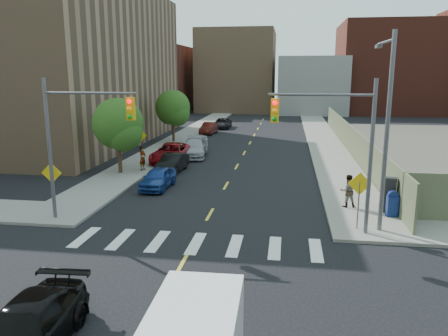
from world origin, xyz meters
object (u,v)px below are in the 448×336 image
(parked_car_grey, at_px, (222,123))
(pedestrian_west, at_px, (143,158))
(parked_car_blue, at_px, (158,178))
(black_sedan, at_px, (26,331))
(parked_car_red, at_px, (171,153))
(payphone, at_px, (390,195))
(parked_car_maroon, at_px, (209,128))
(parked_car_silver, at_px, (194,148))
(parked_car_black, at_px, (172,163))
(pedestrian_east, at_px, (348,191))
(mailbox, at_px, (392,204))
(parked_car_white, at_px, (198,141))

(parked_car_grey, height_order, pedestrian_west, pedestrian_west)
(parked_car_blue, bearing_deg, black_sedan, -82.88)
(parked_car_red, distance_m, payphone, 18.72)
(parked_car_maroon, xyz_separation_m, parked_car_grey, (0.72, 5.84, -0.04))
(parked_car_blue, height_order, payphone, payphone)
(parked_car_silver, bearing_deg, payphone, -52.70)
(parked_car_grey, relative_size, black_sedan, 0.98)
(parked_car_red, xyz_separation_m, parked_car_silver, (1.30, 2.83, -0.01))
(parked_car_red, relative_size, parked_car_maroon, 1.36)
(parked_car_black, bearing_deg, pedestrian_east, -29.10)
(mailbox, bearing_deg, parked_car_blue, 159.72)
(parked_car_grey, height_order, payphone, payphone)
(parked_car_white, xyz_separation_m, pedestrian_west, (-1.81, -11.46, 0.42))
(parked_car_silver, bearing_deg, parked_car_maroon, 89.45)
(pedestrian_west, bearing_deg, parked_car_blue, -134.56)
(parked_car_grey, height_order, mailbox, mailbox)
(black_sedan, relative_size, pedestrian_east, 2.69)
(parked_car_black, xyz_separation_m, parked_car_maroon, (-1.00, 20.83, 0.01))
(parked_car_red, relative_size, pedestrian_west, 3.19)
(parked_car_black, distance_m, parked_car_silver, 6.21)
(parked_car_blue, xyz_separation_m, mailbox, (13.40, -4.11, 0.12))
(parked_car_red, bearing_deg, parked_car_black, -73.90)
(parked_car_grey, relative_size, mailbox, 3.54)
(parked_car_blue, relative_size, parked_car_maroon, 0.94)
(parked_car_red, height_order, mailbox, parked_car_red)
(parked_car_blue, distance_m, payphone, 13.85)
(parked_car_maroon, bearing_deg, parked_car_silver, -80.21)
(parked_car_red, bearing_deg, parked_car_blue, -81.21)
(parked_car_silver, bearing_deg, parked_car_black, -98.42)
(parked_car_silver, relative_size, parked_car_maroon, 1.29)
(parked_car_white, xyz_separation_m, parked_car_grey, (0.10, 15.50, 0.04))
(black_sedan, bearing_deg, parked_car_silver, 90.39)
(payphone, height_order, pedestrian_west, payphone)
(parked_car_red, distance_m, black_sedan, 25.08)
(mailbox, bearing_deg, parked_car_white, 121.94)
(payphone, bearing_deg, parked_car_maroon, 130.18)
(parked_car_black, xyz_separation_m, payphone, (13.70, -8.20, 0.40))
(parked_car_maroon, relative_size, pedestrian_east, 2.35)
(black_sedan, bearing_deg, parked_car_red, 93.71)
(parked_car_grey, xyz_separation_m, pedestrian_west, (-1.91, -26.97, 0.39))
(parked_car_blue, relative_size, pedestrian_west, 2.21)
(parked_car_silver, bearing_deg, pedestrian_west, -116.54)
(black_sedan, height_order, payphone, payphone)
(payphone, xyz_separation_m, pedestrian_east, (-2.03, 0.68, -0.04))
(mailbox, relative_size, payphone, 0.71)
(parked_car_maroon, relative_size, pedestrian_west, 2.34)
(parked_car_red, height_order, payphone, payphone)
(black_sedan, distance_m, mailbox, 17.40)
(mailbox, xyz_separation_m, payphone, (0.00, 0.61, 0.29))
(pedestrian_west, bearing_deg, mailbox, -102.19)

